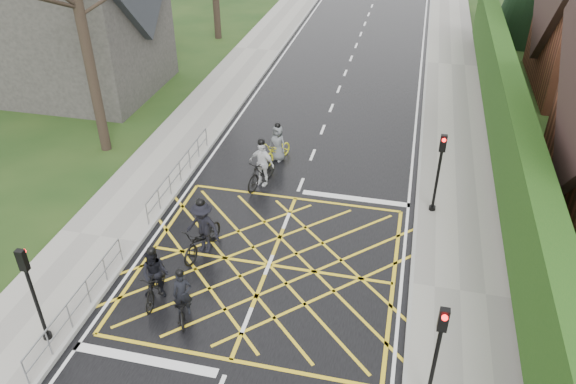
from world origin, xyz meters
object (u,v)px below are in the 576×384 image
at_px(cyclist_back, 155,279).
at_px(cyclist_mid, 203,233).
at_px(cyclist_front, 262,168).
at_px(cyclist_rear, 182,301).
at_px(cyclist_lead, 277,148).

relative_size(cyclist_back, cyclist_mid, 0.85).
height_order(cyclist_mid, cyclist_front, cyclist_mid).
bearing_deg(cyclist_front, cyclist_rear, -76.44).
bearing_deg(cyclist_back, cyclist_front, 71.28).
height_order(cyclist_mid, cyclist_lead, cyclist_mid).
xyz_separation_m(cyclist_rear, cyclist_mid, (-0.43, 2.90, 0.23)).
distance_m(cyclist_rear, cyclist_mid, 2.94).
height_order(cyclist_back, cyclist_front, cyclist_front).
bearing_deg(cyclist_back, cyclist_mid, 68.14).
relative_size(cyclist_rear, cyclist_lead, 0.95).
height_order(cyclist_rear, cyclist_back, cyclist_back).
height_order(cyclist_back, cyclist_mid, cyclist_mid).
distance_m(cyclist_rear, cyclist_back, 1.18).
bearing_deg(cyclist_rear, cyclist_lead, 64.20).
distance_m(cyclist_mid, cyclist_lead, 6.57).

